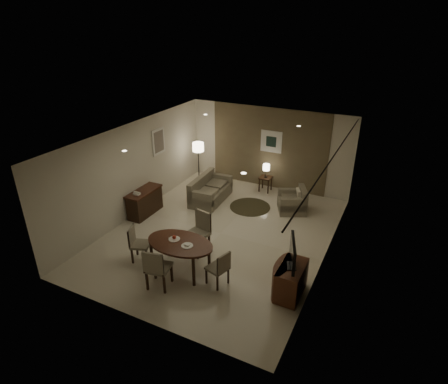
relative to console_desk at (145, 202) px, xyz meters
The scene contains 31 objects.
room_shell 2.70m from the console_desk, ahead, with size 5.50×7.00×2.70m.
taupe_accent 4.39m from the console_desk, 54.45° to the left, with size 3.96×0.03×2.70m, color brown.
curtain_wall 5.26m from the console_desk, ahead, with size 0.08×6.70×2.58m, color beige, non-canonical shape.
curtain_rod 5.64m from the console_desk, ahead, with size 0.03×0.03×6.80m, color black.
art_back_frame 4.49m from the console_desk, 53.18° to the left, with size 0.72×0.03×0.72m, color silver.
art_back_canvas 4.48m from the console_desk, 53.06° to the left, with size 0.34×0.01×0.34m, color black.
art_left_frame 1.92m from the console_desk, 100.85° to the left, with size 0.03×0.60×0.80m, color silver.
art_left_canvas 1.91m from the console_desk, 100.16° to the left, with size 0.01×0.46×0.64m, color gray.
downlight_nl 3.12m from the console_desk, 58.80° to the right, with size 0.10×0.10×0.01m, color white.
downlight_nr 4.87m from the console_desk, 24.83° to the right, with size 0.10×0.10×0.01m, color white.
downlight_fl 3.12m from the console_desk, 58.80° to the left, with size 0.10×0.10×0.01m, color white.
downlight_fr 4.87m from the console_desk, 24.83° to the left, with size 0.10×0.10×0.01m, color white.
console_desk is the anchor object (origin of this frame).
telephone 0.52m from the console_desk, 90.00° to the right, with size 0.20×0.14×0.09m, color white, non-canonical shape.
tv_cabinet 5.11m from the console_desk, 17.05° to the right, with size 0.48×0.90×0.70m, color brown, non-canonical shape.
flat_tv 5.14m from the console_desk, 17.12° to the right, with size 0.06×0.88×0.60m, color black, non-canonical shape.
dining_table 3.00m from the console_desk, 37.19° to the right, with size 1.58×0.99×0.74m, color #4C2718, non-canonical shape.
chair_near 3.39m from the console_desk, 47.64° to the right, with size 0.48×0.48×0.99m, color gray, non-canonical shape.
chair_far 2.58m from the console_desk, 23.44° to the right, with size 0.51×0.51×1.05m, color gray, non-canonical shape.
chair_left 2.31m from the console_desk, 54.89° to the right, with size 0.42×0.42×0.87m, color gray, non-canonical shape.
chair_right 3.85m from the console_desk, 29.19° to the right, with size 0.41×0.41×0.84m, color gray, non-canonical shape.
plate_a 2.85m from the console_desk, 38.58° to the right, with size 0.26×0.26×0.02m, color white.
plate_b 3.23m from the console_desk, 35.53° to the right, with size 0.26×0.26×0.02m, color white.
fruit_apple 2.86m from the console_desk, 38.58° to the right, with size 0.09×0.09×0.09m, color #B52814.
napkin 3.23m from the console_desk, 35.53° to the right, with size 0.12×0.08×0.03m, color white.
round_rug 3.17m from the console_desk, 34.13° to the left, with size 1.24×1.24×0.01m, color #3C3521.
sofa 2.10m from the console_desk, 51.62° to the left, with size 0.82×1.64×0.77m, color gray, non-canonical shape.
armchair 4.35m from the console_desk, 28.81° to the left, with size 0.82×0.78×0.73m, color gray, non-canonical shape.
side_table 4.02m from the console_desk, 49.65° to the left, with size 0.39×0.39×0.50m, color black, non-canonical shape.
table_lamp 4.04m from the console_desk, 49.65° to the left, with size 0.22×0.22×0.50m, color #FFEAC1, non-canonical shape.
floor_lamp 2.61m from the console_desk, 82.07° to the left, with size 0.38×0.38×1.50m, color #FFE5B7, non-canonical shape.
Camera 1 is at (3.92, -7.68, 5.34)m, focal length 30.00 mm.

